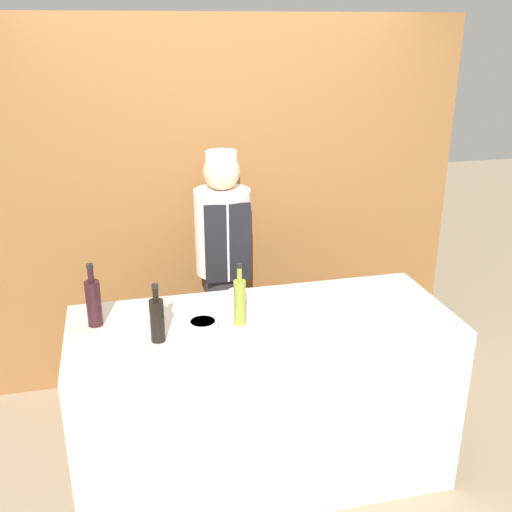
% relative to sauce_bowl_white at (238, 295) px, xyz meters
% --- Properties ---
extents(ground_plane, '(14.00, 14.00, 0.00)m').
position_rel_sauce_bowl_white_xyz_m(ground_plane, '(0.08, -0.25, -0.98)').
color(ground_plane, tan).
extents(cabinet_wall, '(3.23, 0.18, 2.40)m').
position_rel_sauce_bowl_white_xyz_m(cabinet_wall, '(0.08, 0.96, 0.22)').
color(cabinet_wall, brown).
rests_on(cabinet_wall, ground_plane).
extents(counter, '(1.93, 0.77, 0.95)m').
position_rel_sauce_bowl_white_xyz_m(counter, '(0.08, -0.25, -0.50)').
color(counter, beige).
rests_on(counter, ground_plane).
extents(sauce_bowl_white, '(0.12, 0.12, 0.05)m').
position_rel_sauce_bowl_white_xyz_m(sauce_bowl_white, '(0.00, 0.00, 0.00)').
color(sauce_bowl_white, white).
rests_on(sauce_bowl_white, counter).
extents(sauce_bowl_orange, '(0.15, 0.15, 0.06)m').
position_rel_sauce_bowl_white_xyz_m(sauce_bowl_orange, '(-0.24, -0.31, 0.00)').
color(sauce_bowl_orange, white).
rests_on(sauce_bowl_orange, counter).
extents(sauce_bowl_brown, '(0.12, 0.12, 0.05)m').
position_rel_sauce_bowl_white_xyz_m(sauce_bowl_brown, '(-0.51, -0.22, 0.00)').
color(sauce_bowl_brown, white).
rests_on(sauce_bowl_brown, counter).
extents(cutting_board, '(0.31, 0.22, 0.02)m').
position_rel_sauce_bowl_white_xyz_m(cutting_board, '(0.59, -0.39, -0.02)').
color(cutting_board, white).
rests_on(cutting_board, counter).
extents(bottle_soy, '(0.07, 0.07, 0.29)m').
position_rel_sauce_bowl_white_xyz_m(bottle_soy, '(-0.45, -0.35, 0.08)').
color(bottle_soy, black).
rests_on(bottle_soy, counter).
extents(bottle_oil, '(0.06, 0.06, 0.32)m').
position_rel_sauce_bowl_white_xyz_m(bottle_oil, '(-0.05, -0.27, 0.10)').
color(bottle_oil, olive).
rests_on(bottle_oil, counter).
extents(bottle_wine, '(0.07, 0.07, 0.32)m').
position_rel_sauce_bowl_white_xyz_m(bottle_wine, '(-0.74, -0.12, 0.10)').
color(bottle_wine, black).
rests_on(bottle_wine, counter).
extents(cup_cream, '(0.08, 0.08, 0.08)m').
position_rel_sauce_bowl_white_xyz_m(cup_cream, '(-0.45, -0.11, 0.01)').
color(cup_cream, silver).
rests_on(cup_cream, counter).
extents(chef_center, '(0.34, 0.34, 1.64)m').
position_rel_sauce_bowl_white_xyz_m(chef_center, '(0.03, 0.57, -0.08)').
color(chef_center, '#28282D').
rests_on(chef_center, ground_plane).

